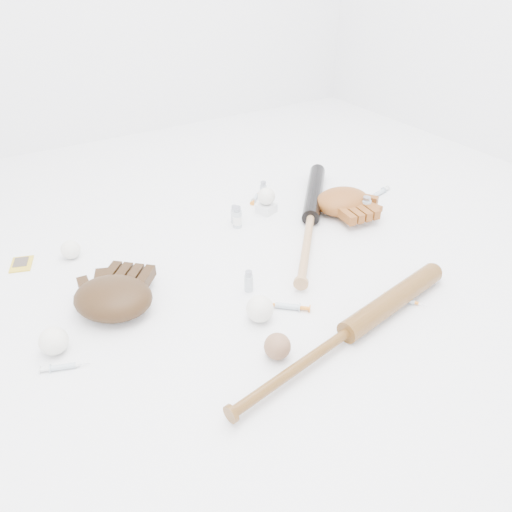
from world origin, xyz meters
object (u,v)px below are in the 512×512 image
bat_dark (311,217)px  pedestal (266,208)px  glove_dark (113,298)px  bat_wood (348,332)px

bat_dark → pedestal: (-0.09, 0.18, -0.02)m
bat_dark → glove_dark: (-0.81, -0.11, 0.02)m
bat_dark → glove_dark: glove_dark is taller
glove_dark → pedestal: 0.77m
bat_dark → pedestal: 0.20m
bat_wood → glove_dark: glove_dark is taller
pedestal → bat_wood: bearing=-106.2°
bat_wood → pedestal: (0.22, 0.75, -0.01)m
pedestal → glove_dark: bearing=-158.1°
bat_wood → pedestal: 0.78m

